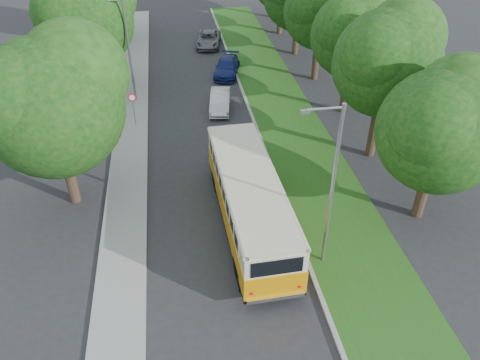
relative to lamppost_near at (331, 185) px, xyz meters
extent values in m
plane|color=#29292B|center=(-4.21, 2.50, -4.37)|extent=(120.00, 120.00, 0.00)
cube|color=gray|center=(-0.61, 7.50, -4.29)|extent=(0.20, 70.00, 0.15)
cube|color=#285416|center=(1.74, 7.50, -4.30)|extent=(4.50, 70.00, 0.13)
cube|color=gray|center=(-9.01, 7.50, -4.31)|extent=(2.20, 70.00, 0.12)
cylinder|color=#332319|center=(5.95, 2.50, -2.70)|extent=(0.56, 0.56, 3.35)
sphere|color=#0D3A0E|center=(5.95, 2.50, 0.58)|extent=(5.85, 5.85, 5.85)
sphere|color=#0D3A0E|center=(6.97, 3.08, 1.75)|extent=(4.38, 4.38, 4.38)
sphere|color=#0D3A0E|center=(5.07, 1.77, 1.32)|extent=(4.09, 4.09, 4.09)
cylinder|color=#332319|center=(5.75, 8.50, -2.24)|extent=(0.56, 0.56, 4.26)
sphere|color=#0D3A0E|center=(5.75, 8.50, 1.54)|extent=(5.98, 5.98, 5.98)
sphere|color=#0D3A0E|center=(6.80, 9.10, 2.73)|extent=(4.49, 4.49, 4.49)
sphere|color=#0D3A0E|center=(4.86, 7.75, 2.29)|extent=(4.19, 4.19, 4.19)
cylinder|color=#332319|center=(6.08, 14.50, -2.39)|extent=(0.56, 0.56, 3.95)
sphere|color=#0D3A0E|center=(6.08, 14.50, 1.13)|extent=(5.61, 5.61, 5.61)
sphere|color=#0D3A0E|center=(7.06, 15.06, 2.25)|extent=(4.21, 4.21, 4.21)
sphere|color=#0D3A0E|center=(5.24, 13.80, 1.83)|extent=(3.92, 3.92, 3.92)
cylinder|color=#332319|center=(5.69, 20.50, -2.44)|extent=(0.56, 0.56, 3.86)
sphere|color=#0D3A0E|center=(5.69, 20.50, 1.05)|extent=(5.64, 5.64, 5.64)
sphere|color=#0D3A0E|center=(4.85, 19.80, 1.75)|extent=(3.95, 3.95, 3.95)
cylinder|color=#332319|center=(5.59, 26.50, -2.58)|extent=(0.56, 0.56, 3.58)
cylinder|color=#332319|center=(5.46, 32.50, -2.53)|extent=(0.56, 0.56, 3.68)
cylinder|color=#332319|center=(-11.71, 6.50, -2.53)|extent=(0.56, 0.56, 3.68)
sphere|color=#0D3A0E|center=(-11.71, 6.50, 1.18)|extent=(6.80, 6.80, 6.80)
sphere|color=#0D3A0E|center=(-10.52, 7.18, 2.54)|extent=(5.10, 5.10, 5.10)
sphere|color=#0D3A0E|center=(-12.73, 5.65, 2.03)|extent=(4.76, 4.76, 4.76)
cylinder|color=#332319|center=(-11.71, 20.50, -2.53)|extent=(0.56, 0.56, 3.68)
sphere|color=#0D3A0E|center=(-11.71, 20.50, 1.18)|extent=(6.80, 6.80, 6.80)
sphere|color=#0D3A0E|center=(-12.73, 19.65, 2.03)|extent=(4.76, 4.76, 4.76)
cylinder|color=#332319|center=(-11.71, 32.50, -2.53)|extent=(0.56, 0.56, 3.68)
cylinder|color=gray|center=(0.09, 0.00, -0.37)|extent=(0.16, 0.16, 8.00)
cylinder|color=gray|center=(-0.61, 0.00, 3.48)|extent=(1.40, 0.10, 0.10)
cube|color=gray|center=(-1.36, 0.00, 3.41)|extent=(0.35, 0.16, 0.14)
cylinder|color=gray|center=(-8.81, 18.50, -0.62)|extent=(0.16, 0.16, 7.50)
cylinder|color=gray|center=(-9.51, 18.50, 2.98)|extent=(1.40, 0.10, 0.10)
cube|color=gray|center=(-10.26, 18.50, 2.91)|extent=(0.35, 0.16, 0.14)
cylinder|color=gray|center=(-8.71, 14.50, -3.12)|extent=(0.06, 0.06, 2.50)
cone|color=red|center=(-8.71, 14.46, -2.22)|extent=(0.56, 0.02, 0.56)
cone|color=white|center=(-8.71, 14.44, -2.22)|extent=(0.40, 0.02, 0.40)
imported|color=#B7B6BC|center=(-2.85, 10.01, -3.70)|extent=(2.60, 4.22, 1.34)
imported|color=silver|center=(-2.67, 16.18, -3.72)|extent=(1.99, 4.13, 1.30)
imported|color=navy|center=(-1.32, 22.52, -3.71)|extent=(2.96, 4.84, 1.31)
imported|color=slate|center=(-2.13, 29.86, -3.71)|extent=(2.94, 5.01, 1.31)
camera|label=1|loc=(-6.03, -14.66, 11.13)|focal=35.00mm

